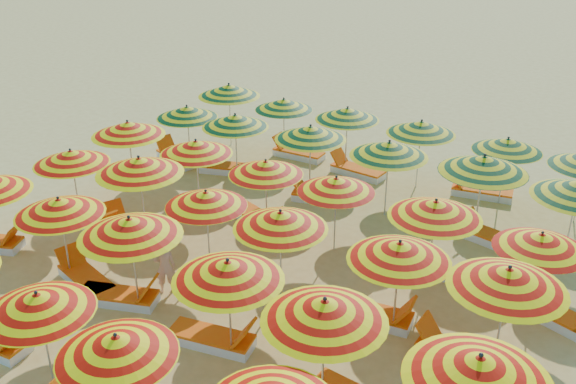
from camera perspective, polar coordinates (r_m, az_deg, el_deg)
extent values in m
plane|color=#DAB861|center=(15.61, -0.99, -5.98)|extent=(120.00, 120.00, 0.00)
cylinder|color=silver|center=(12.22, -20.73, -12.41)|extent=(0.04, 0.04, 1.92)
cone|color=orange|center=(11.75, -21.35, -9.17)|extent=(2.13, 2.13, 0.37)
sphere|color=black|center=(11.64, -21.51, -8.31)|extent=(0.06, 0.06, 0.06)
cone|color=orange|center=(10.42, -15.00, -13.07)|extent=(2.46, 2.46, 0.36)
sphere|color=black|center=(10.30, -15.13, -12.15)|extent=(0.06, 0.06, 0.06)
cylinder|color=silver|center=(15.24, -19.21, -4.10)|extent=(0.04, 0.04, 1.97)
cone|color=orange|center=(14.86, -19.67, -1.23)|extent=(2.50, 2.50, 0.37)
sphere|color=black|center=(14.77, -19.79, -0.49)|extent=(0.07, 0.07, 0.07)
cylinder|color=silver|center=(13.69, -13.49, -6.45)|extent=(0.04, 0.04, 2.12)
cone|color=orange|center=(13.24, -13.89, -3.06)|extent=(2.67, 2.67, 0.40)
sphere|color=black|center=(13.14, -13.99, -2.16)|extent=(0.07, 0.07, 0.07)
cylinder|color=silver|center=(12.11, -5.19, -10.55)|extent=(0.04, 0.04, 2.06)
cone|color=orange|center=(11.61, -5.36, -6.98)|extent=(2.13, 2.13, 0.39)
sphere|color=black|center=(11.50, -5.41, -6.03)|extent=(0.07, 0.07, 0.07)
cylinder|color=silver|center=(11.07, 3.15, -14.32)|extent=(0.04, 0.04, 2.10)
cone|color=orange|center=(10.51, 3.27, -10.48)|extent=(2.32, 2.32, 0.40)
sphere|color=black|center=(10.38, 3.30, -9.45)|extent=(0.07, 0.07, 0.07)
cone|color=orange|center=(9.71, 16.62, -14.80)|extent=(2.74, 2.74, 0.41)
sphere|color=black|center=(9.57, 16.79, -13.71)|extent=(0.07, 0.07, 0.07)
cylinder|color=silver|center=(17.84, -18.35, 0.42)|extent=(0.04, 0.04, 1.97)
cone|color=orange|center=(17.52, -18.72, 2.95)|extent=(2.57, 2.57, 0.37)
sphere|color=black|center=(17.44, -18.82, 3.60)|extent=(0.07, 0.07, 0.07)
cylinder|color=silver|center=(16.42, -12.77, -0.71)|extent=(0.04, 0.04, 2.16)
cone|color=orange|center=(16.04, -13.09, 2.30)|extent=(2.66, 2.66, 0.41)
sphere|color=black|center=(15.95, -13.17, 3.08)|extent=(0.07, 0.07, 0.07)
cylinder|color=silver|center=(15.00, -7.13, -3.43)|extent=(0.04, 0.04, 1.89)
cone|color=orange|center=(14.62, -7.30, -0.61)|extent=(2.30, 2.30, 0.36)
sphere|color=black|center=(14.53, -7.34, 0.12)|extent=(0.06, 0.06, 0.06)
cylinder|color=silver|center=(13.77, -0.66, -5.72)|extent=(0.04, 0.04, 2.01)
cone|color=orange|center=(13.34, -0.68, -2.51)|extent=(2.02, 2.02, 0.38)
sphere|color=black|center=(13.24, -0.68, -1.66)|extent=(0.07, 0.07, 0.07)
cylinder|color=silver|center=(12.87, 9.59, -8.56)|extent=(0.04, 0.04, 2.01)
cone|color=orange|center=(12.41, 9.88, -5.21)|extent=(2.53, 2.53, 0.38)
sphere|color=black|center=(12.30, 9.96, -4.33)|extent=(0.07, 0.07, 0.07)
cylinder|color=silver|center=(12.40, 18.38, -10.84)|extent=(0.04, 0.04, 2.11)
cone|color=orange|center=(11.90, 18.98, -7.26)|extent=(2.35, 2.35, 0.40)
sphere|color=black|center=(11.79, 19.14, -6.31)|extent=(0.07, 0.07, 0.07)
cylinder|color=silver|center=(19.16, -13.76, 2.94)|extent=(0.04, 0.04, 2.09)
cone|color=orange|center=(18.85, -14.04, 5.49)|extent=(2.41, 2.41, 0.40)
sphere|color=black|center=(18.78, -14.11, 6.15)|extent=(0.07, 0.07, 0.07)
cylinder|color=silver|center=(17.73, -8.01, 1.37)|extent=(0.04, 0.04, 1.98)
cone|color=orange|center=(17.40, -8.18, 3.95)|extent=(2.58, 2.58, 0.38)
sphere|color=black|center=(17.32, -8.23, 4.62)|extent=(0.07, 0.07, 0.07)
cylinder|color=silver|center=(16.44, -1.94, -0.48)|extent=(0.04, 0.04, 1.91)
cone|color=orange|center=(16.10, -1.99, 2.17)|extent=(2.22, 2.22, 0.36)
sphere|color=black|center=(16.02, -2.00, 2.86)|extent=(0.06, 0.06, 0.06)
cylinder|color=silver|center=(15.62, 4.21, -2.07)|extent=(0.04, 0.04, 1.88)
cone|color=orange|center=(15.26, 4.30, 0.65)|extent=(2.05, 2.05, 0.36)
sphere|color=black|center=(15.18, 4.33, 1.36)|extent=(0.06, 0.06, 0.06)
cylinder|color=silver|center=(14.51, 12.63, -4.61)|extent=(0.04, 0.04, 2.04)
cone|color=orange|center=(14.10, 12.97, -1.49)|extent=(2.71, 2.71, 0.39)
sphere|color=black|center=(14.00, 13.06, -0.68)|extent=(0.07, 0.07, 0.07)
cylinder|color=silver|center=(14.17, 21.05, -6.98)|extent=(0.04, 0.04, 1.87)
cone|color=orange|center=(13.78, 21.57, -4.12)|extent=(2.02, 2.02, 0.36)
sphere|color=black|center=(13.69, 21.70, -3.37)|extent=(0.06, 0.06, 0.06)
cylinder|color=silver|center=(20.70, -8.81, 4.83)|extent=(0.04, 0.04, 1.94)
cone|color=#6A6C09|center=(20.43, -8.96, 7.04)|extent=(2.54, 2.54, 0.37)
sphere|color=black|center=(20.37, -9.00, 7.60)|extent=(0.06, 0.06, 0.06)
cylinder|color=silver|center=(19.54, -4.62, 3.91)|extent=(0.04, 0.04, 2.01)
cone|color=#6A6C09|center=(19.24, -4.71, 6.32)|extent=(2.20, 2.20, 0.38)
sphere|color=black|center=(19.17, -4.73, 6.94)|extent=(0.07, 0.07, 0.07)
cylinder|color=silver|center=(18.45, 1.97, 2.70)|extent=(0.04, 0.04, 2.04)
cone|color=#6A6C09|center=(18.13, 2.01, 5.29)|extent=(2.22, 2.22, 0.39)
sphere|color=black|center=(18.05, 2.03, 5.95)|extent=(0.07, 0.07, 0.07)
cylinder|color=silver|center=(17.39, 8.77, 1.02)|extent=(0.04, 0.04, 2.08)
cone|color=#6A6C09|center=(17.04, 8.97, 3.79)|extent=(2.76, 2.76, 0.40)
sphere|color=black|center=(16.96, 9.02, 4.51)|extent=(0.07, 0.07, 0.07)
cylinder|color=silver|center=(16.73, 16.60, -0.60)|extent=(0.04, 0.04, 2.19)
cone|color=#6A6C09|center=(16.35, 17.01, 2.38)|extent=(2.74, 2.74, 0.42)
sphere|color=black|center=(16.27, 17.11, 3.16)|extent=(0.07, 0.07, 0.07)
cylinder|color=silver|center=(16.34, 23.83, -2.64)|extent=(0.04, 0.04, 2.08)
cylinder|color=silver|center=(22.27, -5.18, 6.74)|extent=(0.04, 0.04, 2.10)
cone|color=#6A6C09|center=(22.00, -5.27, 8.99)|extent=(2.19, 2.19, 0.40)
sphere|color=black|center=(21.94, -5.29, 9.56)|extent=(0.07, 0.07, 0.07)
cylinder|color=silver|center=(21.32, -0.37, 5.69)|extent=(0.04, 0.04, 1.90)
cone|color=#6A6C09|center=(21.06, -0.37, 7.80)|extent=(2.32, 2.32, 0.36)
sphere|color=black|center=(21.00, -0.37, 8.34)|extent=(0.06, 0.06, 0.06)
cylinder|color=silver|center=(20.22, 5.21, 4.61)|extent=(0.04, 0.04, 1.99)
cone|color=#6A6C09|center=(19.93, 5.30, 6.94)|extent=(2.35, 2.35, 0.38)
sphere|color=black|center=(19.87, 5.33, 7.53)|extent=(0.07, 0.07, 0.07)
cylinder|color=silver|center=(19.31, 11.53, 3.20)|extent=(0.04, 0.04, 2.01)
cone|color=#6A6C09|center=(19.01, 11.76, 5.63)|extent=(2.47, 2.47, 0.38)
sphere|color=black|center=(18.94, 11.82, 6.26)|extent=(0.07, 0.07, 0.07)
cylinder|color=silver|center=(18.87, 18.58, 1.65)|extent=(0.04, 0.04, 1.91)
cone|color=#6A6C09|center=(18.57, 18.93, 3.99)|extent=(2.40, 2.40, 0.36)
sphere|color=black|center=(18.50, 19.02, 4.59)|extent=(0.06, 0.06, 0.06)
cube|color=#F45E0B|center=(13.44, -23.25, -11.82)|extent=(0.43, 0.62, 0.48)
cube|color=#F45E0B|center=(17.15, -23.39, -3.46)|extent=(0.56, 0.68, 0.48)
cube|color=white|center=(15.29, -17.44, -7.58)|extent=(1.79, 0.99, 0.20)
cube|color=#F45E0B|center=(15.22, -17.51, -7.17)|extent=(1.79, 0.99, 0.06)
cube|color=#F45E0B|center=(15.67, -18.77, -5.42)|extent=(0.50, 0.65, 0.48)
cube|color=white|center=(14.52, -14.83, -9.12)|extent=(1.80, 1.15, 0.20)
cube|color=#F45E0B|center=(14.45, -14.89, -8.69)|extent=(1.80, 1.15, 0.06)
cube|color=#F45E0B|center=(14.06, -12.39, -8.37)|extent=(0.55, 0.67, 0.48)
cube|color=white|center=(12.99, -6.82, -12.93)|extent=(1.78, 0.92, 0.20)
cube|color=#F45E0B|center=(12.92, -6.85, -12.48)|extent=(1.78, 0.92, 0.06)
cube|color=#F45E0B|center=(12.53, -3.98, -12.43)|extent=(0.48, 0.64, 0.48)
cube|color=white|center=(17.78, -17.03, -2.67)|extent=(1.77, 0.86, 0.20)
cube|color=#F45E0B|center=(17.72, -17.08, -2.29)|extent=(1.77, 0.86, 0.06)
cube|color=#F45E0B|center=(17.07, -15.93, -2.39)|extent=(0.46, 0.63, 0.48)
cube|color=white|center=(17.08, -14.34, -3.52)|extent=(1.79, 1.19, 0.20)
cube|color=#F45E0B|center=(17.02, -14.38, -3.13)|extent=(1.79, 1.19, 0.06)
cube|color=#F45E0B|center=(17.51, -15.31, -1.59)|extent=(0.56, 0.68, 0.48)
cube|color=white|center=(13.64, 7.35, -10.87)|extent=(1.77, 0.82, 0.20)
cube|color=#F45E0B|center=(13.56, 7.38, -10.43)|extent=(1.77, 0.82, 0.06)
cube|color=#F45E0B|center=(13.30, 10.35, -10.30)|extent=(0.44, 0.63, 0.48)
cube|color=white|center=(12.92, 15.18, -14.03)|extent=(1.71, 0.62, 0.20)
cube|color=#F45E0B|center=(12.84, 15.25, -13.58)|extent=(1.71, 0.62, 0.06)
cube|color=#F45E0B|center=(12.87, 12.38, -11.88)|extent=(0.38, 0.59, 0.48)
cube|color=white|center=(17.28, -2.97, -2.33)|extent=(1.80, 1.07, 0.20)
cube|color=#F45E0B|center=(17.22, -2.98, -1.95)|extent=(1.80, 1.07, 0.06)
cube|color=#F45E0B|center=(16.62, -1.55, -2.12)|extent=(0.52, 0.66, 0.48)
cube|color=white|center=(15.32, 10.70, -6.69)|extent=(1.79, 1.17, 0.20)
cube|color=#F45E0B|center=(15.25, 10.74, -6.28)|extent=(1.79, 1.17, 0.06)
cube|color=#F45E0B|center=(15.14, 8.15, -5.36)|extent=(0.55, 0.67, 0.48)
cube|color=white|center=(14.56, 22.65, -10.30)|extent=(1.80, 1.07, 0.20)
cube|color=#F45E0B|center=(14.49, 22.74, -9.87)|extent=(1.80, 1.07, 0.06)
cube|color=white|center=(21.35, -9.81, 2.90)|extent=(1.80, 1.05, 0.20)
cube|color=#F45E0B|center=(21.30, -9.84, 3.22)|extent=(1.80, 1.05, 0.06)
cube|color=#F45E0B|center=(21.79, -10.85, 4.27)|extent=(0.52, 0.66, 0.48)
cube|color=white|center=(20.35, -5.42, 2.02)|extent=(1.80, 1.13, 0.20)
cube|color=#F45E0B|center=(20.30, -5.43, 2.36)|extent=(1.80, 1.13, 0.06)
cube|color=#F45E0B|center=(20.43, -7.33, 3.08)|extent=(0.54, 0.67, 0.48)
cube|color=white|center=(18.41, 3.06, -0.51)|extent=(1.79, 1.04, 0.20)
cube|color=#F45E0B|center=(18.35, 3.07, -0.15)|extent=(1.79, 1.04, 0.06)
cube|color=#F45E0B|center=(18.41, 0.97, 0.73)|extent=(0.51, 0.66, 0.48)
cube|color=white|center=(17.00, 17.88, -4.13)|extent=(1.78, 0.90, 0.20)
cube|color=#F45E0B|center=(16.94, 17.94, -3.75)|extent=(1.78, 0.90, 0.06)
cube|color=#F45E0B|center=(17.10, 15.97, -2.35)|extent=(0.47, 0.64, 0.48)
cube|color=white|center=(21.40, 0.97, 3.33)|extent=(1.73, 0.66, 0.20)
cube|color=#F45E0B|center=(21.35, 0.97, 3.65)|extent=(1.73, 0.66, 0.06)
cube|color=#F45E0B|center=(21.59, -0.66, 4.54)|extent=(0.39, 0.60, 0.48)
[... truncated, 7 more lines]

